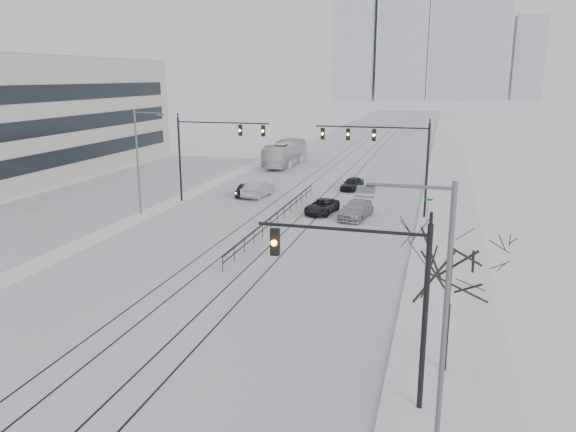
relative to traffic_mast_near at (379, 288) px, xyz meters
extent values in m
cube|color=silver|center=(-10.79, 54.00, -4.55)|extent=(22.00, 260.00, 0.02)
cube|color=white|center=(2.71, 54.00, -4.48)|extent=(5.00, 260.00, 0.16)
cube|color=gray|center=(0.26, 54.00, -4.50)|extent=(0.10, 260.00, 0.12)
cube|color=silver|center=(-30.79, 29.00, -4.55)|extent=(14.00, 60.00, 0.03)
cube|color=black|center=(-13.39, 34.00, -4.54)|extent=(0.10, 180.00, 0.01)
cube|color=black|center=(-11.99, 34.00, -4.54)|extent=(0.10, 180.00, 0.01)
cube|color=black|center=(-9.59, 34.00, -4.54)|extent=(0.10, 180.00, 0.01)
cube|color=black|center=(-8.19, 34.00, -4.54)|extent=(0.10, 180.00, 0.01)
cube|color=black|center=(-38.77, 29.00, 2.44)|extent=(0.08, 58.00, 12.00)
cube|color=#A3A7B3|center=(-40.79, 254.00, 22.94)|extent=(18.00, 18.00, 55.00)
cube|color=#A3A7B3|center=(-18.79, 262.00, 31.44)|extent=(22.00, 22.00, 72.00)
cube|color=#A3A7B3|center=(1.21, 270.00, 19.44)|extent=(16.00, 16.00, 48.00)
cube|color=#A3A7B3|center=(19.21, 278.00, 27.44)|extent=(20.00, 20.00, 64.00)
cube|color=#A3A7B3|center=(39.21, 286.00, 15.44)|extent=(14.00, 14.00, 40.00)
cylinder|color=black|center=(1.61, 0.00, -1.06)|extent=(0.20, 0.20, 7.00)
cylinder|color=black|center=(-1.39, 0.00, 2.04)|extent=(6.00, 0.12, 0.12)
cube|color=black|center=(-3.79, 0.00, 1.39)|extent=(0.32, 0.24, 1.00)
sphere|color=orange|center=(-3.79, -0.14, 1.39)|extent=(0.22, 0.22, 0.22)
cylinder|color=black|center=(0.71, 29.00, -0.56)|extent=(0.20, 0.20, 8.00)
cylinder|color=black|center=(-4.04, 29.00, 3.04)|extent=(9.50, 0.12, 0.12)
cube|color=black|center=(-8.19, 29.00, 2.39)|extent=(0.32, 0.24, 1.00)
sphere|color=orange|center=(-8.19, 28.86, 2.39)|extent=(0.22, 0.22, 0.22)
cube|color=black|center=(-5.99, 29.00, 2.39)|extent=(0.32, 0.24, 1.00)
sphere|color=orange|center=(-5.99, 28.86, 2.39)|extent=(0.22, 0.22, 0.22)
cube|color=black|center=(-3.79, 29.00, 2.39)|extent=(0.32, 0.24, 1.00)
sphere|color=orange|center=(-3.79, 28.86, 2.39)|extent=(0.22, 0.22, 0.22)
cylinder|color=black|center=(-22.29, 30.00, -0.56)|extent=(0.20, 0.20, 8.00)
cylinder|color=black|center=(-17.79, 30.00, 3.04)|extent=(9.00, 0.12, 0.12)
cube|color=black|center=(-13.89, 30.00, 2.39)|extent=(0.32, 0.24, 1.00)
sphere|color=orange|center=(-13.89, 29.86, 2.39)|extent=(0.22, 0.22, 0.22)
cube|color=black|center=(-16.09, 30.00, 2.39)|extent=(0.32, 0.24, 1.00)
sphere|color=orange|center=(-16.09, 29.86, 2.39)|extent=(0.22, 0.22, 0.22)
cylinder|color=#595B60|center=(2.21, -3.00, -0.06)|extent=(0.16, 0.16, 9.00)
cylinder|color=#595B60|center=(1.01, -3.00, 4.24)|extent=(2.40, 0.10, 0.10)
cube|color=#595B60|center=(-0.19, -3.00, 4.09)|extent=(0.50, 0.25, 0.18)
cylinder|color=#595B60|center=(-23.29, 24.00, -0.06)|extent=(0.16, 0.16, 9.00)
cylinder|color=#595B60|center=(-22.09, 24.00, 4.24)|extent=(2.40, 0.10, 0.10)
cube|color=#595B60|center=(-20.89, 24.00, 4.09)|extent=(0.50, 0.25, 0.18)
cylinder|color=black|center=(2.41, 3.00, -3.06)|extent=(0.26, 0.26, 3.00)
cylinder|color=black|center=(2.41, 3.00, -0.81)|extent=(0.18, 0.18, 2.50)
cube|color=black|center=(-10.79, 24.00, -3.61)|extent=(0.06, 24.00, 0.06)
cube|color=black|center=(-10.79, 24.00, -4.01)|extent=(0.06, 24.00, 0.06)
cylinder|color=#595B60|center=(1.01, 26.00, -3.36)|extent=(0.06, 0.06, 2.40)
cube|color=#0C4C19|center=(1.01, 26.00, -2.26)|extent=(0.70, 0.04, 0.18)
imported|color=black|center=(-17.08, 33.73, -3.88)|extent=(2.25, 4.22, 1.37)
imported|color=#A2A5AA|center=(-15.65, 33.66, -3.77)|extent=(2.27, 4.96, 1.58)
imported|color=black|center=(-8.07, 28.52, -3.94)|extent=(2.69, 4.74, 1.25)
imported|color=#9C9FA3|center=(-4.91, 27.64, -3.82)|extent=(2.79, 5.34, 1.48)
imported|color=black|center=(-7.17, 39.65, -3.89)|extent=(2.30, 4.18, 1.35)
imported|color=silver|center=(-18.48, 53.74, -2.91)|extent=(3.13, 11.91, 3.30)
camera|label=1|loc=(1.81, -18.57, 7.20)|focal=35.00mm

